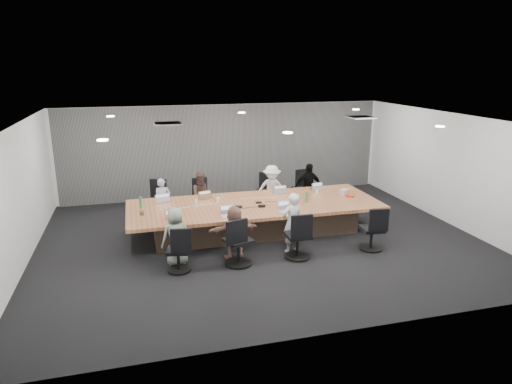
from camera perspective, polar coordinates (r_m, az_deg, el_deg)
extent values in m
cube|color=black|center=(10.74, 0.56, -5.96)|extent=(10.00, 8.00, 0.00)
cube|color=white|center=(10.05, 0.60, 9.04)|extent=(10.00, 8.00, 0.00)
cube|color=silver|center=(14.11, -3.84, 5.21)|extent=(10.00, 0.00, 2.80)
cube|color=silver|center=(6.74, 9.89, -6.97)|extent=(10.00, 0.00, 2.80)
cube|color=silver|center=(10.21, -27.56, -0.69)|extent=(0.00, 8.00, 2.80)
cube|color=silver|center=(12.58, 23.10, 2.67)|extent=(0.00, 8.00, 2.80)
cube|color=slate|center=(14.03, -3.77, 5.15)|extent=(9.80, 0.04, 2.80)
cube|color=#4B392C|center=(11.08, -0.14, -3.45)|extent=(4.80, 1.40, 0.66)
cube|color=#AA6842|center=(10.96, -0.14, -1.62)|extent=(6.00, 2.20, 0.08)
imported|color=#A8AEBF|center=(11.97, -11.58, -1.07)|extent=(0.45, 0.32, 1.15)
cube|color=#B2B2B7|center=(11.39, -11.43, -1.02)|extent=(0.39, 0.31, 0.02)
imported|color=#46332C|center=(12.05, -6.73, -0.46)|extent=(0.62, 0.49, 1.27)
cube|color=#8C6647|center=(11.49, -6.34, -0.65)|extent=(0.37, 0.30, 0.02)
imported|color=silver|center=(12.44, 1.97, 0.33)|extent=(0.94, 0.64, 1.34)
cube|color=#B2B2B7|center=(11.91, 2.75, 0.03)|extent=(0.33, 0.24, 0.02)
imported|color=black|center=(12.79, 6.55, 0.65)|extent=(0.80, 0.37, 1.33)
cube|color=#B2B2B7|center=(12.27, 7.50, 0.38)|extent=(0.34, 0.26, 0.02)
imported|color=gray|center=(9.41, -9.98, -5.48)|extent=(0.67, 0.52, 1.21)
cube|color=#8C6647|center=(9.87, -10.32, -3.58)|extent=(0.32, 0.23, 0.02)
imported|color=brown|center=(9.58, -2.72, -5.04)|extent=(1.09, 0.41, 1.15)
cube|color=#B2B2B7|center=(10.03, -3.41, -3.03)|extent=(0.32, 0.22, 0.02)
imported|color=silver|center=(9.89, 4.55, -3.85)|extent=(0.55, 0.43, 1.33)
cube|color=#B2B2B7|center=(10.35, 3.54, -2.43)|extent=(0.34, 0.27, 0.02)
cylinder|color=#3C7643|center=(10.92, -14.20, -1.26)|extent=(0.08, 0.08, 0.26)
cylinder|color=#3C7643|center=(11.10, 6.36, -0.59)|extent=(0.08, 0.08, 0.26)
cylinder|color=silver|center=(10.68, -7.50, -1.42)|extent=(0.07, 0.07, 0.21)
cylinder|color=white|center=(11.08, -4.79, -0.99)|extent=(0.10, 0.10, 0.11)
cylinder|color=white|center=(11.88, 7.62, 0.04)|extent=(0.09, 0.09, 0.09)
cylinder|color=brown|center=(10.42, -14.10, -2.51)|extent=(0.10, 0.10, 0.11)
cube|color=black|center=(10.66, -2.17, -1.83)|extent=(0.19, 0.16, 0.03)
cube|color=black|center=(10.98, 0.32, -1.31)|extent=(0.15, 0.11, 0.03)
cube|color=black|center=(10.64, 0.72, -1.77)|extent=(0.17, 0.06, 0.06)
cube|color=#B6A28F|center=(11.81, 10.98, -0.04)|extent=(0.33, 0.31, 0.15)
cube|color=red|center=(11.73, 11.67, -0.47)|extent=(0.23, 0.22, 0.04)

